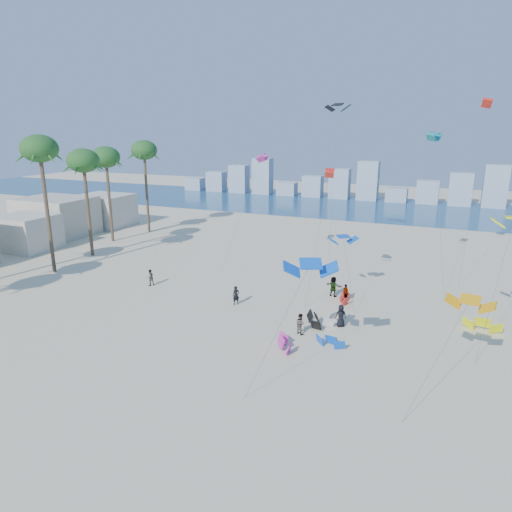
% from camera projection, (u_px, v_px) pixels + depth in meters
% --- Properties ---
extents(ground, '(220.00, 220.00, 0.00)m').
position_uv_depth(ground, '(111.00, 385.00, 28.45)').
color(ground, beige).
rests_on(ground, ground).
extents(ocean, '(220.00, 220.00, 0.00)m').
position_uv_depth(ocean, '(351.00, 207.00, 92.21)').
color(ocean, navy).
rests_on(ocean, ground).
extents(kitesurfer_near, '(0.74, 0.73, 1.72)m').
position_uv_depth(kitesurfer_near, '(236.00, 295.00, 41.10)').
color(kitesurfer_near, black).
rests_on(kitesurfer_near, ground).
extents(kitesurfer_mid, '(1.00, 0.93, 1.65)m').
position_uv_depth(kitesurfer_mid, '(300.00, 324.00, 35.27)').
color(kitesurfer_mid, gray).
rests_on(kitesurfer_mid, ground).
extents(kitesurfers_far, '(35.46, 13.04, 1.93)m').
position_uv_depth(kitesurfers_far, '(352.00, 308.00, 38.12)').
color(kitesurfers_far, black).
rests_on(kitesurfers_far, ground).
extents(grounded_kites, '(16.25, 13.76, 0.93)m').
position_uv_depth(grounded_kites, '(357.00, 322.00, 36.58)').
color(grounded_kites, black).
rests_on(grounded_kites, ground).
extents(flying_kites, '(37.58, 35.01, 18.62)m').
position_uv_depth(flying_kites, '(408.00, 171.00, 39.16)').
color(flying_kites, blue).
rests_on(flying_kites, ground).
extents(palm_row, '(8.03, 44.80, 14.75)m').
position_uv_depth(palm_row, '(26.00, 164.00, 48.46)').
color(palm_row, brown).
rests_on(palm_row, ground).
extents(beachfront_buildings, '(11.50, 43.00, 6.00)m').
position_uv_depth(beachfront_buildings, '(9.00, 230.00, 58.86)').
color(beachfront_buildings, beige).
rests_on(beachfront_buildings, ground).
extents(distant_skyline, '(85.00, 3.00, 8.40)m').
position_uv_depth(distant_skyline, '(356.00, 185.00, 100.67)').
color(distant_skyline, '#9EADBF').
rests_on(distant_skyline, ground).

